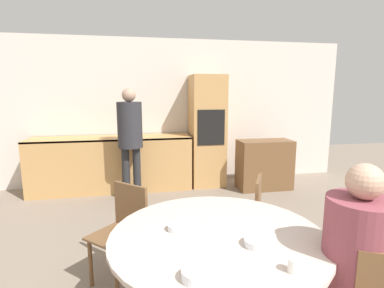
{
  "coord_description": "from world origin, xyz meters",
  "views": [
    {
      "loc": [
        -0.68,
        -0.4,
        1.67
      ],
      "look_at": [
        -0.05,
        2.91,
        1.08
      ],
      "focal_mm": 28.0,
      "sensor_mm": 36.0,
      "label": 1
    }
  ],
  "objects_px": {
    "cup": "(294,265)",
    "bowl_near": "(178,227)",
    "sideboard": "(264,165)",
    "person_standing": "(130,132)",
    "bowl_centre": "(259,242)",
    "chair_far_right": "(247,213)",
    "bowl_far": "(198,275)",
    "chair_far_left": "(123,227)",
    "oven_unit": "(207,131)",
    "person_seated": "(361,257)",
    "dining_table": "(217,261)"
  },
  "relations": [
    {
      "from": "bowl_far",
      "to": "chair_far_right",
      "type": "bearing_deg",
      "value": 59.1
    },
    {
      "from": "chair_far_right",
      "to": "bowl_near",
      "type": "bearing_deg",
      "value": -19.57
    },
    {
      "from": "oven_unit",
      "to": "sideboard",
      "type": "xyz_separation_m",
      "value": [
        0.92,
        -0.43,
        -0.55
      ]
    },
    {
      "from": "sideboard",
      "to": "bowl_centre",
      "type": "relative_size",
      "value": 4.85
    },
    {
      "from": "oven_unit",
      "to": "person_standing",
      "type": "relative_size",
      "value": 1.13
    },
    {
      "from": "dining_table",
      "to": "bowl_centre",
      "type": "relative_size",
      "value": 7.71
    },
    {
      "from": "person_seated",
      "to": "cup",
      "type": "xyz_separation_m",
      "value": [
        -0.46,
        -0.06,
        0.04
      ]
    },
    {
      "from": "oven_unit",
      "to": "cup",
      "type": "relative_size",
      "value": 25.15
    },
    {
      "from": "sideboard",
      "to": "cup",
      "type": "xyz_separation_m",
      "value": [
        -1.38,
        -3.41,
        0.35
      ]
    },
    {
      "from": "oven_unit",
      "to": "cup",
      "type": "xyz_separation_m",
      "value": [
        -0.46,
        -3.83,
        -0.21
      ]
    },
    {
      "from": "chair_far_right",
      "to": "bowl_far",
      "type": "relative_size",
      "value": 5.12
    },
    {
      "from": "chair_far_right",
      "to": "person_seated",
      "type": "relative_size",
      "value": 0.67
    },
    {
      "from": "oven_unit",
      "to": "person_seated",
      "type": "bearing_deg",
      "value": -90.08
    },
    {
      "from": "person_seated",
      "to": "person_standing",
      "type": "relative_size",
      "value": 0.74
    },
    {
      "from": "sideboard",
      "to": "chair_far_left",
      "type": "xyz_separation_m",
      "value": [
        -2.31,
        -2.17,
        0.06
      ]
    },
    {
      "from": "oven_unit",
      "to": "sideboard",
      "type": "distance_m",
      "value": 1.16
    },
    {
      "from": "bowl_centre",
      "to": "sideboard",
      "type": "bearing_deg",
      "value": 64.99
    },
    {
      "from": "sideboard",
      "to": "person_standing",
      "type": "xyz_separation_m",
      "value": [
        -2.26,
        -0.11,
        0.64
      ]
    },
    {
      "from": "dining_table",
      "to": "chair_far_right",
      "type": "height_order",
      "value": "chair_far_right"
    },
    {
      "from": "person_seated",
      "to": "cup",
      "type": "distance_m",
      "value": 0.46
    },
    {
      "from": "dining_table",
      "to": "bowl_far",
      "type": "bearing_deg",
      "value": -117.04
    },
    {
      "from": "person_seated",
      "to": "oven_unit",
      "type": "bearing_deg",
      "value": 89.92
    },
    {
      "from": "bowl_centre",
      "to": "bowl_far",
      "type": "height_order",
      "value": "bowl_far"
    },
    {
      "from": "sideboard",
      "to": "person_standing",
      "type": "bearing_deg",
      "value": -177.22
    },
    {
      "from": "person_standing",
      "to": "bowl_far",
      "type": "height_order",
      "value": "person_standing"
    },
    {
      "from": "chair_far_left",
      "to": "chair_far_right",
      "type": "bearing_deg",
      "value": 48.02
    },
    {
      "from": "sideboard",
      "to": "chair_far_right",
      "type": "xyz_separation_m",
      "value": [
        -1.12,
        -2.08,
        0.06
      ]
    },
    {
      "from": "chair_far_right",
      "to": "cup",
      "type": "relative_size",
      "value": 11.0
    },
    {
      "from": "chair_far_left",
      "to": "person_seated",
      "type": "distance_m",
      "value": 1.83
    },
    {
      "from": "sideboard",
      "to": "bowl_centre",
      "type": "distance_m",
      "value": 3.45
    },
    {
      "from": "person_standing",
      "to": "cup",
      "type": "bearing_deg",
      "value": -75.13
    },
    {
      "from": "chair_far_left",
      "to": "bowl_centre",
      "type": "xyz_separation_m",
      "value": [
        0.86,
        -0.94,
        0.26
      ]
    },
    {
      "from": "bowl_near",
      "to": "chair_far_right",
      "type": "bearing_deg",
      "value": 42.4
    },
    {
      "from": "oven_unit",
      "to": "chair_far_left",
      "type": "distance_m",
      "value": 2.99
    },
    {
      "from": "sideboard",
      "to": "bowl_near",
      "type": "distance_m",
      "value": 3.42
    },
    {
      "from": "cup",
      "to": "bowl_near",
      "type": "height_order",
      "value": "cup"
    },
    {
      "from": "oven_unit",
      "to": "bowl_near",
      "type": "xyz_separation_m",
      "value": [
        -1.0,
        -3.24,
        -0.23
      ]
    },
    {
      "from": "chair_far_left",
      "to": "person_standing",
      "type": "xyz_separation_m",
      "value": [
        0.05,
        2.06,
        0.58
      ]
    },
    {
      "from": "person_standing",
      "to": "bowl_centre",
      "type": "relative_size",
      "value": 9.16
    },
    {
      "from": "person_standing",
      "to": "bowl_centre",
      "type": "xyz_separation_m",
      "value": [
        0.81,
        -3.0,
        -0.31
      ]
    },
    {
      "from": "chair_far_left",
      "to": "bowl_far",
      "type": "xyz_separation_m",
      "value": [
        0.42,
        -1.2,
        0.27
      ]
    },
    {
      "from": "person_seated",
      "to": "bowl_near",
      "type": "xyz_separation_m",
      "value": [
        -0.99,
        0.54,
        0.02
      ]
    },
    {
      "from": "dining_table",
      "to": "bowl_far",
      "type": "distance_m",
      "value": 0.57
    },
    {
      "from": "chair_far_right",
      "to": "person_seated",
      "type": "height_order",
      "value": "person_seated"
    },
    {
      "from": "chair_far_right",
      "to": "person_seated",
      "type": "distance_m",
      "value": 1.3
    },
    {
      "from": "chair_far_right",
      "to": "oven_unit",
      "type": "bearing_deg",
      "value": -156.54
    },
    {
      "from": "person_standing",
      "to": "cup",
      "type": "relative_size",
      "value": 22.17
    },
    {
      "from": "chair_far_right",
      "to": "bowl_centre",
      "type": "bearing_deg",
      "value": 10.32
    },
    {
      "from": "sideboard",
      "to": "chair_far_left",
      "type": "relative_size",
      "value": 1.07
    },
    {
      "from": "bowl_near",
      "to": "bowl_centre",
      "type": "relative_size",
      "value": 0.72
    }
  ]
}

